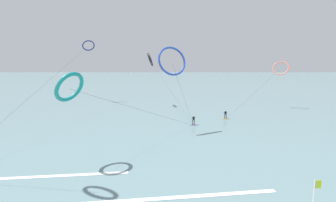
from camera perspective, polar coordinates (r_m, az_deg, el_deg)
sea_water at (r=117.86m, az=-0.01°, el=4.09°), size 400.00×200.00×0.08m
surfer_amber at (r=48.46m, az=13.05°, el=-3.18°), size 1.40×0.66×1.70m
surfer_violet at (r=43.13m, az=5.88°, el=-4.56°), size 1.40×0.57×1.70m
kite_navy at (r=68.70m, az=-17.89°, el=12.01°), size 3.43×49.30×16.29m
kite_charcoal at (r=59.79m, az=-4.13°, el=9.46°), size 9.64×19.82×12.85m
kite_teal at (r=26.82m, az=-21.64°, el=2.99°), size 15.93×18.79×10.18m
kite_coral at (r=62.59m, az=24.43°, el=6.87°), size 16.75×12.65×10.92m
kite_cobalt at (r=37.33m, az=0.91°, el=9.16°), size 6.27×6.10×13.24m
beach_flag at (r=21.21m, az=30.70°, el=-17.80°), size 0.47×0.06×3.08m
wave_crest_mid at (r=21.87m, az=1.59°, el=-21.42°), size 17.41×2.67×0.12m
wave_crest_far at (r=28.29m, az=-29.17°, el=-15.15°), size 18.70×2.60×0.12m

